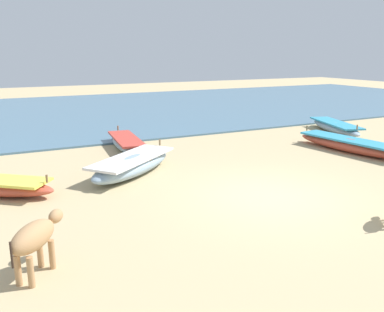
% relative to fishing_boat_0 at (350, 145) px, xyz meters
% --- Properties ---
extents(ground, '(80.00, 80.00, 0.00)m').
position_rel_fishing_boat_0_xyz_m(ground, '(-5.79, -2.72, -0.27)').
color(ground, tan).
extents(sea_water, '(60.00, 20.00, 0.08)m').
position_rel_fishing_boat_0_xyz_m(sea_water, '(-5.79, 15.25, -0.23)').
color(sea_water, slate).
rests_on(sea_water, ground).
extents(fishing_boat_0, '(1.54, 4.71, 0.69)m').
position_rel_fishing_boat_0_xyz_m(fishing_boat_0, '(0.00, 0.00, 0.00)').
color(fishing_boat_0, '#B74733').
rests_on(fishing_boat_0, ground).
extents(fishing_boat_1, '(2.15, 4.11, 0.68)m').
position_rel_fishing_boat_0_xyz_m(fishing_boat_1, '(2.42, 3.13, -0.01)').
color(fishing_boat_1, '#8CA5B7').
rests_on(fishing_boat_1, ground).
extents(fishing_boat_2, '(3.67, 3.25, 0.76)m').
position_rel_fishing_boat_0_xyz_m(fishing_boat_2, '(-8.30, 0.87, 0.04)').
color(fishing_boat_2, '#8CA5B7').
rests_on(fishing_boat_2, ground).
extents(fishing_boat_4, '(1.30, 3.71, 0.64)m').
position_rel_fishing_boat_0_xyz_m(fishing_boat_4, '(-7.40, 4.27, -0.02)').
color(fishing_boat_4, '#8CA5B7').
rests_on(fishing_boat_4, ground).
extents(cow_adult_tan, '(1.14, 1.28, 0.95)m').
position_rel_fishing_boat_0_xyz_m(cow_adult_tan, '(-11.66, -4.09, 0.42)').
color(cow_adult_tan, tan).
rests_on(cow_adult_tan, ground).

